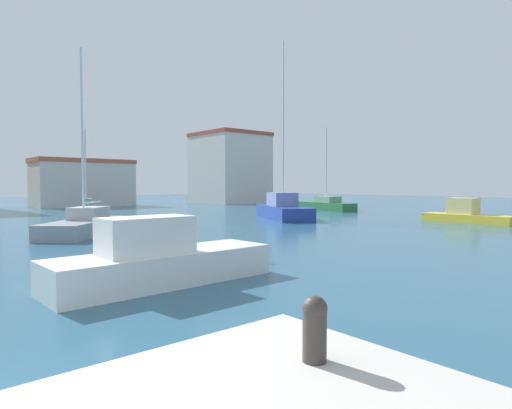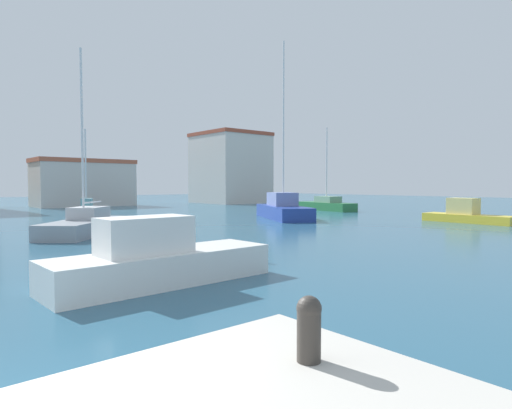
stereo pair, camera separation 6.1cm
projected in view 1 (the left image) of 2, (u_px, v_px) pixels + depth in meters
The scene contains 10 objects.
water at pixel (198, 224), 28.88m from camera, with size 160.00×160.00×0.00m, color #285670.
mooring_bollard at pixel (315, 326), 3.97m from camera, with size 0.23×0.23×0.61m.
sailboat_teal_behind_lamppost at pixel (86, 213), 32.21m from camera, with size 2.77×4.12×6.76m.
sailboat_grey_distant_east at pixel (85, 224), 23.02m from camera, with size 6.06×6.33×9.75m.
sailboat_blue_mid_harbor at pixel (283, 209), 34.04m from camera, with size 5.98×8.31×13.73m.
motorboat_white_distant_north at pixel (160, 261), 11.54m from camera, with size 6.15×2.01×1.82m.
sailboat_green_outer_mooring at pixel (326, 205), 44.78m from camera, with size 3.05×7.25×8.51m.
motorboat_yellow_inner_mooring at pixel (466, 214), 30.33m from camera, with size 1.90×6.08×1.71m.
waterfront_apartments at pixel (83, 183), 53.20m from camera, with size 11.42×5.75×5.74m.
harbor_office at pixel (230, 168), 62.85m from camera, with size 8.70×9.45×10.09m.
Camera 1 is at (-0.78, -4.38, 2.65)m, focal length 30.44 mm.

